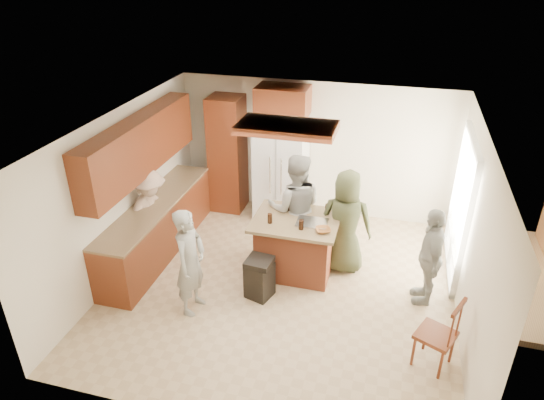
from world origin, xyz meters
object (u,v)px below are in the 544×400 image
(person_side_right, at_px, (430,256))
(person_counter, at_px, (151,214))
(refrigerator, at_px, (281,172))
(spindle_chair, at_px, (437,336))
(person_behind_left, at_px, (295,208))
(kitchen_island, at_px, (295,245))
(trash_bin, at_px, (259,277))
(person_behind_right, at_px, (345,222))
(person_front_left, at_px, (190,262))

(person_side_right, relative_size, person_counter, 0.98)
(person_side_right, distance_m, refrigerator, 3.21)
(refrigerator, bearing_deg, person_side_right, -35.80)
(spindle_chair, bearing_deg, person_behind_left, 139.41)
(person_behind_left, height_order, spindle_chair, person_behind_left)
(kitchen_island, height_order, trash_bin, kitchen_island)
(person_behind_left, xyz_separation_m, spindle_chair, (2.15, -1.84, -0.45))
(person_behind_right, distance_m, kitchen_island, 0.84)
(person_side_right, height_order, trash_bin, person_side_right)
(person_front_left, height_order, refrigerator, refrigerator)
(refrigerator, distance_m, kitchen_island, 1.85)
(refrigerator, height_order, kitchen_island, refrigerator)
(person_side_right, bearing_deg, person_counter, -96.86)
(trash_bin, bearing_deg, spindle_chair, -16.65)
(refrigerator, relative_size, spindle_chair, 1.81)
(person_side_right, distance_m, person_counter, 4.29)
(person_counter, xyz_separation_m, spindle_chair, (4.39, -1.33, -0.30))
(refrigerator, height_order, trash_bin, refrigerator)
(person_counter, xyz_separation_m, kitchen_island, (2.34, 0.13, -0.28))
(refrigerator, bearing_deg, person_front_left, -100.21)
(person_behind_right, bearing_deg, spindle_chair, 126.06)
(person_front_left, distance_m, person_behind_right, 2.42)
(person_front_left, xyz_separation_m, spindle_chair, (3.23, -0.21, -0.33))
(trash_bin, height_order, spindle_chair, spindle_chair)
(person_front_left, xyz_separation_m, person_side_right, (3.12, 1.05, -0.04))
(trash_bin, relative_size, spindle_chair, 0.63)
(person_behind_right, bearing_deg, refrigerator, -47.58)
(person_front_left, relative_size, person_behind_left, 0.87)
(refrigerator, xyz_separation_m, trash_bin, (0.29, -2.41, -0.58))
(person_behind_left, height_order, kitchen_island, person_behind_left)
(person_front_left, height_order, person_side_right, person_front_left)
(person_side_right, relative_size, kitchen_island, 1.16)
(refrigerator, bearing_deg, spindle_chair, -49.22)
(person_behind_right, xyz_separation_m, person_counter, (-3.05, -0.40, -0.08))
(person_side_right, xyz_separation_m, refrigerator, (-2.60, 1.87, 0.16))
(person_behind_left, bearing_deg, person_behind_right, 160.24)
(person_side_right, bearing_deg, trash_bin, -82.78)
(person_behind_left, xyz_separation_m, kitchen_island, (0.10, -0.38, -0.43))
(person_behind_left, height_order, trash_bin, person_behind_left)
(person_behind_right, distance_m, trash_bin, 1.56)
(spindle_chair, bearing_deg, refrigerator, 130.78)
(kitchen_island, bearing_deg, person_counter, -176.86)
(person_side_right, xyz_separation_m, spindle_chair, (0.10, -1.26, -0.29))
(person_behind_left, distance_m, spindle_chair, 2.86)
(person_counter, relative_size, refrigerator, 0.84)
(person_side_right, height_order, person_counter, person_counter)
(trash_bin, bearing_deg, refrigerator, 96.88)
(person_counter, xyz_separation_m, trash_bin, (1.98, -0.61, -0.44))
(spindle_chair, bearing_deg, person_counter, 163.16)
(person_behind_left, bearing_deg, person_front_left, 44.44)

